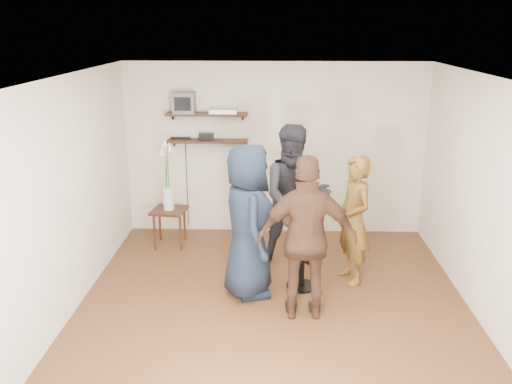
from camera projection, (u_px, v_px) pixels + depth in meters
room at (274, 202)px, 5.77m from camera, size 4.58×5.08×2.68m
shelf_upper at (207, 114)px, 7.91m from camera, size 1.20×0.25×0.04m
shelf_lower at (208, 141)px, 8.02m from camera, size 1.20×0.25×0.04m
crt_monitor at (184, 103)px, 7.87m from camera, size 0.32×0.30×0.30m
dvd_deck at (223, 111)px, 7.88m from camera, size 0.40×0.24×0.06m
radio at (206, 137)px, 8.01m from camera, size 0.22×0.10×0.10m
power_strip at (181, 138)px, 8.08m from camera, size 0.30×0.05×0.03m
side_table at (169, 215)px, 7.83m from camera, size 0.53×0.53×0.56m
vase_lilies at (168, 187)px, 7.70m from camera, size 0.20×0.21×1.07m
drinks_table at (302, 245)px, 6.53m from camera, size 0.48×0.48×0.88m
wine_glass_fl at (297, 211)px, 6.37m from camera, size 0.06×0.06×0.19m
wine_glass_fr at (308, 211)px, 6.35m from camera, size 0.07×0.07×0.21m
wine_glass_bl at (302, 206)px, 6.46m from camera, size 0.07×0.07×0.22m
wine_glass_br at (306, 209)px, 6.41m from camera, size 0.07×0.07×0.20m
person_plaid at (354, 220)px, 6.64m from camera, size 0.56×0.68×1.62m
person_dark at (295, 197)px, 7.05m from camera, size 1.00×0.81×1.91m
person_navy at (248, 221)px, 6.29m from camera, size 0.79×1.01×1.83m
person_brown at (307, 239)px, 5.78m from camera, size 1.08×0.47×1.83m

